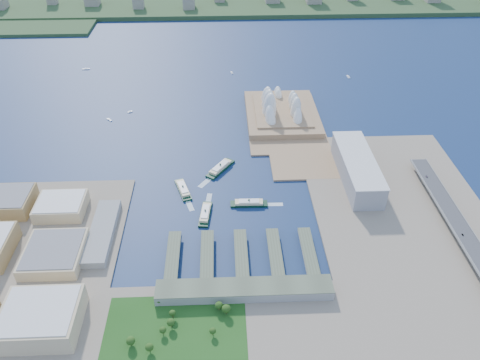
{
  "coord_description": "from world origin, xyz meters",
  "views": [
    {
      "loc": [
        -4.63,
        -484.96,
        423.93
      ],
      "look_at": [
        18.4,
        62.31,
        18.0
      ],
      "focal_mm": 35.0,
      "sensor_mm": 36.0,
      "label": 1
    }
  ],
  "objects_px": {
    "toaster_building": "(357,169)",
    "ferry_c": "(205,212)",
    "ferry_d": "(249,202)",
    "ferry_a": "(183,188)",
    "ferry_b": "(220,167)",
    "car_b": "(463,235)",
    "opera_house": "(282,102)",
    "car_c": "(427,176)"
  },
  "relations": [
    {
      "from": "toaster_building",
      "to": "ferry_b",
      "type": "xyz_separation_m",
      "value": [
        -205.17,
        35.19,
        -14.92
      ]
    },
    {
      "from": "ferry_d",
      "to": "car_b",
      "type": "xyz_separation_m",
      "value": [
        266.42,
        -89.39,
        10.51
      ]
    },
    {
      "from": "ferry_c",
      "to": "ferry_b",
      "type": "bearing_deg",
      "value": -94.73
    },
    {
      "from": "ferry_b",
      "to": "car_b",
      "type": "bearing_deg",
      "value": 5.24
    },
    {
      "from": "car_c",
      "to": "ferry_c",
      "type": "bearing_deg",
      "value": 9.76
    },
    {
      "from": "ferry_d",
      "to": "car_c",
      "type": "distance_m",
      "value": 269.12
    },
    {
      "from": "ferry_b",
      "to": "ferry_c",
      "type": "xyz_separation_m",
      "value": [
        -21.6,
        -108.23,
        -0.63
      ]
    },
    {
      "from": "opera_house",
      "to": "ferry_b",
      "type": "height_order",
      "value": "opera_house"
    },
    {
      "from": "opera_house",
      "to": "car_b",
      "type": "distance_m",
      "value": 392.56
    },
    {
      "from": "opera_house",
      "to": "ferry_d",
      "type": "height_order",
      "value": "opera_house"
    },
    {
      "from": "ferry_a",
      "to": "car_b",
      "type": "distance_m",
      "value": 383.13
    },
    {
      "from": "car_b",
      "to": "car_c",
      "type": "relative_size",
      "value": 0.77
    },
    {
      "from": "opera_house",
      "to": "car_b",
      "type": "xyz_separation_m",
      "value": [
        191.0,
        -342.57,
        -16.53
      ]
    },
    {
      "from": "ferry_a",
      "to": "ferry_d",
      "type": "height_order",
      "value": "ferry_a"
    },
    {
      "from": "opera_house",
      "to": "car_c",
      "type": "relative_size",
      "value": 36.6
    },
    {
      "from": "ferry_c",
      "to": "ferry_d",
      "type": "relative_size",
      "value": 1.0
    },
    {
      "from": "ferry_b",
      "to": "ferry_d",
      "type": "xyz_separation_m",
      "value": [
        39.75,
        -88.37,
        -0.62
      ]
    },
    {
      "from": "ferry_a",
      "to": "car_c",
      "type": "bearing_deg",
      "value": -18.03
    },
    {
      "from": "ferry_d",
      "to": "car_c",
      "type": "height_order",
      "value": "car_c"
    },
    {
      "from": "ferry_b",
      "to": "car_b",
      "type": "relative_size",
      "value": 15.58
    },
    {
      "from": "opera_house",
      "to": "ferry_d",
      "type": "bearing_deg",
      "value": -106.59
    },
    {
      "from": "car_b",
      "to": "ferry_a",
      "type": "bearing_deg",
      "value": -19.2
    },
    {
      "from": "opera_house",
      "to": "ferry_c",
      "type": "distance_m",
      "value": 306.57
    },
    {
      "from": "opera_house",
      "to": "ferry_d",
      "type": "distance_m",
      "value": 265.55
    },
    {
      "from": "ferry_a",
      "to": "car_b",
      "type": "relative_size",
      "value": 13.94
    },
    {
      "from": "ferry_b",
      "to": "car_c",
      "type": "relative_size",
      "value": 12.01
    },
    {
      "from": "ferry_b",
      "to": "car_c",
      "type": "xyz_separation_m",
      "value": [
        306.17,
        -51.84,
        9.98
      ]
    },
    {
      "from": "toaster_building",
      "to": "ferry_c",
      "type": "distance_m",
      "value": 238.75
    },
    {
      "from": "car_b",
      "to": "toaster_building",
      "type": "bearing_deg",
      "value": -54.68
    },
    {
      "from": "ferry_a",
      "to": "ferry_b",
      "type": "xyz_separation_m",
      "value": [
        55.51,
        51.81,
        0.59
      ]
    },
    {
      "from": "ferry_a",
      "to": "car_c",
      "type": "height_order",
      "value": "car_c"
    },
    {
      "from": "opera_house",
      "to": "car_b",
      "type": "bearing_deg",
      "value": -60.86
    },
    {
      "from": "ferry_d",
      "to": "ferry_a",
      "type": "bearing_deg",
      "value": 69.98
    },
    {
      "from": "car_c",
      "to": "car_b",
      "type": "bearing_deg",
      "value": 90.0
    },
    {
      "from": "ferry_c",
      "to": "ferry_a",
      "type": "bearing_deg",
      "value": -52.43
    },
    {
      "from": "ferry_a",
      "to": "ferry_d",
      "type": "bearing_deg",
      "value": -39.02
    },
    {
      "from": "toaster_building",
      "to": "car_c",
      "type": "xyz_separation_m",
      "value": [
        101.0,
        -16.65,
        -4.94
      ]
    },
    {
      "from": "opera_house",
      "to": "ferry_c",
      "type": "height_order",
      "value": "opera_house"
    },
    {
      "from": "ferry_a",
      "to": "car_c",
      "type": "xyz_separation_m",
      "value": [
        361.68,
        -0.03,
        10.57
      ]
    },
    {
      "from": "opera_house",
      "to": "toaster_building",
      "type": "xyz_separation_m",
      "value": [
        90.0,
        -200.0,
        -11.5
      ]
    },
    {
      "from": "toaster_building",
      "to": "car_c",
      "type": "bearing_deg",
      "value": -9.36
    },
    {
      "from": "car_c",
      "to": "ferry_d",
      "type": "bearing_deg",
      "value": 7.81
    }
  ]
}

